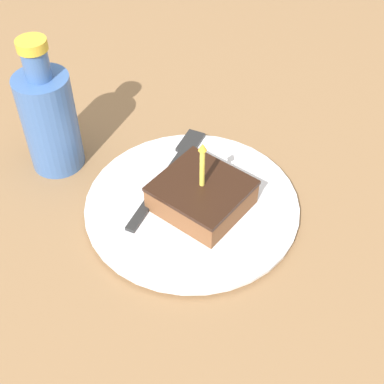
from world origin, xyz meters
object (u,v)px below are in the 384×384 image
(fork, at_px, (171,170))
(bottle, at_px, (49,118))
(cake_slice, at_px, (202,195))
(plate, at_px, (192,205))

(fork, bearing_deg, bottle, 26.33)
(cake_slice, distance_m, fork, 0.07)
(plate, distance_m, fork, 0.06)
(plate, xyz_separation_m, bottle, (0.19, 0.04, 0.07))
(plate, height_order, bottle, bottle)
(plate, distance_m, cake_slice, 0.03)
(cake_slice, distance_m, bottle, 0.21)
(plate, bearing_deg, cake_slice, -165.53)
(cake_slice, xyz_separation_m, bottle, (0.20, 0.05, 0.04))
(bottle, bearing_deg, cake_slice, -167.40)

